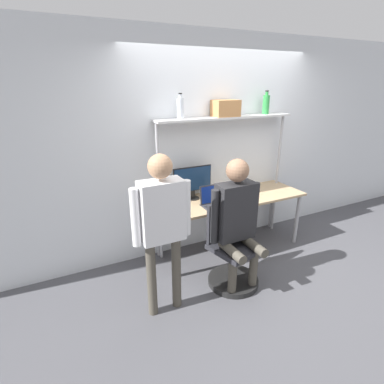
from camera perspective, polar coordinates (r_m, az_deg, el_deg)
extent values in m
plane|color=#4C4C51|center=(3.94, 9.86, -12.76)|extent=(12.00, 12.00, 0.00)
cube|color=silver|center=(3.96, 5.13, 8.89)|extent=(8.00, 0.06, 2.70)
cube|color=tan|center=(3.85, 7.55, -1.21)|extent=(1.94, 0.64, 0.03)
cylinder|color=#A5A5AA|center=(3.42, -3.34, -10.98)|extent=(0.05, 0.05, 0.71)
cylinder|color=#A5A5AA|center=(4.37, 19.33, -4.87)|extent=(0.05, 0.05, 0.71)
cylinder|color=#A5A5AA|center=(3.84, -6.44, -7.29)|extent=(0.05, 0.05, 0.71)
cylinder|color=#A5A5AA|center=(4.71, 14.88, -2.53)|extent=(0.05, 0.05, 0.71)
cube|color=silver|center=(3.78, 6.56, 13.92)|extent=(1.85, 0.23, 0.02)
cylinder|color=#B2B2B7|center=(3.58, -6.27, -0.47)|extent=(0.04, 0.04, 1.73)
cylinder|color=#B2B2B7|center=(4.49, 15.90, 3.17)|extent=(0.04, 0.04, 1.73)
cylinder|color=black|center=(3.77, 0.12, -1.15)|extent=(0.17, 0.17, 0.01)
cylinder|color=black|center=(3.75, 0.12, -0.36)|extent=(0.06, 0.06, 0.10)
cube|color=black|center=(3.70, 0.07, 2.50)|extent=(0.51, 0.01, 0.31)
cube|color=navy|center=(3.69, 0.12, 2.47)|extent=(0.49, 0.02, 0.29)
cube|color=#333338|center=(3.55, 4.53, -2.67)|extent=(0.31, 0.23, 0.01)
cube|color=black|center=(3.53, 4.67, -2.67)|extent=(0.27, 0.13, 0.00)
cube|color=#333338|center=(3.58, 3.78, -0.37)|extent=(0.31, 0.04, 0.23)
cube|color=navy|center=(3.58, 3.82, -0.41)|extent=(0.28, 0.03, 0.20)
cube|color=black|center=(3.65, 8.27, -2.19)|extent=(0.07, 0.15, 0.01)
cube|color=black|center=(3.64, 8.27, -2.11)|extent=(0.06, 0.13, 0.00)
cylinder|color=black|center=(3.53, 7.82, -16.35)|extent=(0.56, 0.56, 0.06)
cylinder|color=#4C4C51|center=(3.41, 7.99, -13.48)|extent=(0.06, 0.06, 0.37)
cube|color=#26262B|center=(3.30, 8.17, -10.48)|extent=(0.55, 0.55, 0.05)
cube|color=#26262B|center=(3.31, 5.70, -5.37)|extent=(0.41, 0.13, 0.45)
cylinder|color=#4C473D|center=(3.24, 7.70, -15.65)|extent=(0.09, 0.09, 0.48)
cylinder|color=#4C473D|center=(3.37, 11.58, -14.30)|extent=(0.09, 0.09, 0.48)
cylinder|color=#4C473D|center=(3.10, 7.64, -11.13)|extent=(0.10, 0.38, 0.10)
cylinder|color=#4C473D|center=(3.24, 11.61, -9.92)|extent=(0.10, 0.38, 0.10)
cube|color=#262628|center=(3.13, 8.24, -3.64)|extent=(0.41, 0.20, 0.61)
cylinder|color=#262628|center=(3.01, 4.29, -4.77)|extent=(0.08, 0.08, 0.58)
cylinder|color=#262628|center=(3.28, 11.84, -3.05)|extent=(0.08, 0.08, 0.58)
sphere|color=#8C664C|center=(2.98, 8.66, 4.10)|extent=(0.23, 0.23, 0.23)
cylinder|color=#4C473D|center=(2.94, -7.70, -16.09)|extent=(0.09, 0.09, 0.78)
cylinder|color=#4C473D|center=(3.01, -2.99, -14.94)|extent=(0.09, 0.09, 0.78)
cube|color=silver|center=(2.64, -5.78, -3.62)|extent=(0.39, 0.20, 0.56)
cylinder|color=silver|center=(2.58, -10.76, -4.86)|extent=(0.08, 0.08, 0.53)
cylinder|color=silver|center=(2.73, -1.06, -3.04)|extent=(0.08, 0.08, 0.53)
sphere|color=tan|center=(2.50, -6.10, 4.88)|extent=(0.21, 0.21, 0.21)
cylinder|color=#2D8C3F|center=(4.12, 13.91, 15.82)|extent=(0.09, 0.09, 0.23)
cylinder|color=#2D8C3F|center=(4.11, 14.08, 17.75)|extent=(0.04, 0.04, 0.04)
cylinder|color=black|center=(4.11, 14.11, 18.16)|extent=(0.04, 0.04, 0.01)
cylinder|color=silver|center=(3.47, -2.22, 15.57)|extent=(0.08, 0.08, 0.23)
cylinder|color=silver|center=(3.47, -2.25, 17.77)|extent=(0.04, 0.04, 0.04)
cylinder|color=black|center=(3.46, -2.26, 18.24)|extent=(0.04, 0.04, 0.01)
cube|color=#B27A47|center=(3.76, 6.41, 15.58)|extent=(0.31, 0.21, 0.19)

